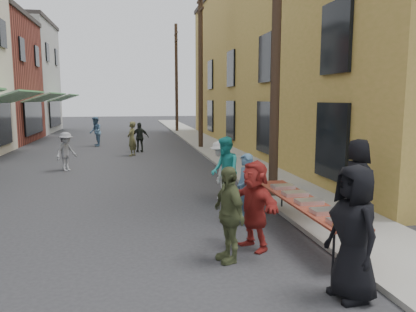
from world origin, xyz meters
name	(u,v)px	position (x,y,z in m)	size (l,w,h in m)	color
ground	(114,245)	(0.00, 0.00, 0.00)	(120.00, 120.00, 0.00)	#28282B
sidewalk	(213,147)	(5.00, 15.00, 0.05)	(2.20, 60.00, 0.10)	gray
building_ochre	(322,60)	(11.10, 14.00, 5.00)	(10.00, 28.00, 10.00)	olive
utility_pole_near	(276,35)	(4.30, 3.00, 4.50)	(0.26, 0.26, 9.00)	#2D2116
utility_pole_mid	(201,68)	(4.30, 15.00, 4.50)	(0.26, 0.26, 9.00)	#2D2116
utility_pole_far	(176,79)	(4.30, 27.00, 4.50)	(0.26, 0.26, 9.00)	#2D2116
serving_table	(302,202)	(3.80, -0.13, 0.71)	(0.70, 4.00, 0.75)	maroon
catering_tray_sausage	(344,222)	(3.80, -1.78, 0.79)	(0.50, 0.33, 0.08)	maroon
catering_tray_foil_b	(325,211)	(3.80, -1.13, 0.79)	(0.50, 0.33, 0.08)	#B2B2B7
catering_tray_buns	(309,202)	(3.80, -0.43, 0.79)	(0.50, 0.33, 0.08)	tan
catering_tray_foil_d	(295,193)	(3.80, 0.27, 0.79)	(0.50, 0.33, 0.08)	#B2B2B7
catering_tray_buns_end	(283,187)	(3.80, 0.97, 0.79)	(0.50, 0.33, 0.08)	tan
condiment_jar_a	(341,228)	(3.58, -2.08, 0.79)	(0.07, 0.07, 0.08)	#A57F26
condiment_jar_b	(338,226)	(3.58, -1.98, 0.79)	(0.07, 0.07, 0.08)	#A57F26
condiment_jar_c	(335,224)	(3.58, -1.88, 0.79)	(0.07, 0.07, 0.08)	#A57F26
cup_stack	(364,224)	(4.00, -2.03, 0.81)	(0.08, 0.08, 0.12)	tan
guest_front_a	(353,233)	(3.38, -2.77, 0.96)	(0.94, 0.61, 1.92)	black
guest_front_b	(245,189)	(2.87, 0.87, 0.80)	(0.58, 0.38, 1.60)	#486C8B
guest_front_c	(225,171)	(2.81, 2.64, 0.91)	(0.88, 0.69, 1.82)	teal
guest_front_d	(220,169)	(2.84, 3.32, 0.82)	(1.06, 0.61, 1.64)	silver
guest_front_e	(229,214)	(1.99, -1.15, 0.84)	(0.98, 0.41, 1.67)	#4D5632
guest_queue_back	(254,205)	(2.60, -0.66, 0.84)	(1.56, 0.50, 1.68)	maroon
server	(357,181)	(5.22, 0.22, 1.02)	(0.90, 0.59, 1.85)	black
passerby_left	(66,152)	(-2.13, 8.74, 0.76)	(0.98, 0.57, 1.52)	gray
passerby_mid	(140,137)	(0.85, 13.96, 0.79)	(0.92, 0.38, 1.57)	black
passerby_right	(132,139)	(0.42, 12.55, 0.85)	(0.62, 0.41, 1.71)	brown
passerby_far	(95,132)	(-1.68, 17.16, 0.88)	(0.86, 0.67, 1.77)	#4B6E91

